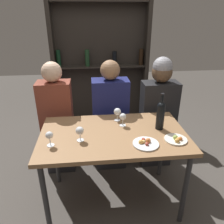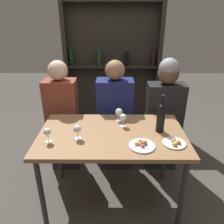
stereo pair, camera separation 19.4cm
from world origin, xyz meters
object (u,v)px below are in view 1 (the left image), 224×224
at_px(food_plate_0, 176,139).
at_px(seated_person_right, 158,115).
at_px(seated_person_left, 58,122).
at_px(seated_person_center, 110,120).
at_px(wine_bottle, 161,114).
at_px(wine_glass_0, 117,112).
at_px(wine_glass_1, 123,117).
at_px(food_plate_1, 146,143).
at_px(wine_glass_2, 49,136).
at_px(wine_glass_3, 80,131).

xyz_separation_m(food_plate_0, seated_person_right, (0.08, 0.74, -0.13)).
xyz_separation_m(seated_person_left, seated_person_center, (0.59, 0.00, -0.01)).
distance_m(wine_bottle, seated_person_left, 1.16).
distance_m(wine_bottle, food_plate_0, 0.26).
bearing_deg(food_plate_0, seated_person_right, 83.67).
distance_m(seated_person_left, seated_person_center, 0.59).
relative_size(wine_glass_0, seated_person_right, 0.10).
bearing_deg(wine_glass_1, wine_glass_0, 107.85).
xyz_separation_m(seated_person_left, seated_person_right, (1.14, 0.00, 0.03)).
relative_size(food_plate_1, seated_person_left, 0.16).
bearing_deg(seated_person_center, wine_glass_1, -80.52).
bearing_deg(seated_person_center, food_plate_1, -74.95).
bearing_deg(seated_person_left, wine_glass_2, -86.17).
distance_m(wine_glass_1, food_plate_1, 0.37).
xyz_separation_m(food_plate_0, food_plate_1, (-0.26, -0.03, -0.00)).
bearing_deg(wine_bottle, wine_glass_1, 164.14).
distance_m(wine_glass_1, seated_person_center, 0.51).
height_order(wine_glass_1, wine_glass_3, wine_glass_3).
relative_size(wine_glass_3, seated_person_right, 0.10).
distance_m(wine_glass_0, food_plate_1, 0.48).
bearing_deg(wine_glass_2, seated_person_center, 52.47).
bearing_deg(wine_bottle, wine_glass_3, -169.60).
relative_size(wine_glass_0, wine_glass_1, 1.04).
xyz_separation_m(food_plate_1, seated_person_right, (0.35, 0.77, -0.13)).
bearing_deg(seated_person_center, wine_glass_2, -127.53).
xyz_separation_m(wine_bottle, wine_glass_1, (-0.32, 0.09, -0.06)).
distance_m(wine_glass_0, seated_person_center, 0.41).
relative_size(wine_glass_1, wine_glass_3, 0.98).
relative_size(wine_glass_2, wine_glass_3, 0.99).
height_order(seated_person_left, seated_person_center, seated_person_center).
bearing_deg(seated_person_center, wine_glass_0, -83.51).
distance_m(food_plate_1, seated_person_left, 1.12).
height_order(wine_glass_1, seated_person_left, seated_person_left).
relative_size(wine_glass_2, seated_person_left, 0.10).
distance_m(wine_glass_1, food_plate_0, 0.51).
xyz_separation_m(food_plate_1, seated_person_left, (-0.80, 0.77, -0.17)).
height_order(wine_glass_3, food_plate_0, wine_glass_3).
bearing_deg(seated_person_right, wine_glass_0, -147.77).
distance_m(wine_glass_3, seated_person_left, 0.75).
relative_size(wine_glass_0, wine_glass_2, 1.03).
relative_size(wine_glass_1, food_plate_0, 0.66).
bearing_deg(seated_person_left, seated_person_center, 0.00).
height_order(wine_glass_1, seated_person_right, seated_person_right).
distance_m(wine_glass_3, food_plate_1, 0.54).
bearing_deg(wine_glass_3, food_plate_0, -6.04).
bearing_deg(food_plate_1, wine_glass_3, 167.75).
bearing_deg(food_plate_0, food_plate_1, -173.58).
distance_m(wine_glass_2, wine_glass_3, 0.24).
xyz_separation_m(wine_bottle, food_plate_1, (-0.19, -0.24, -0.13)).
bearing_deg(wine_glass_0, wine_glass_2, -146.64).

